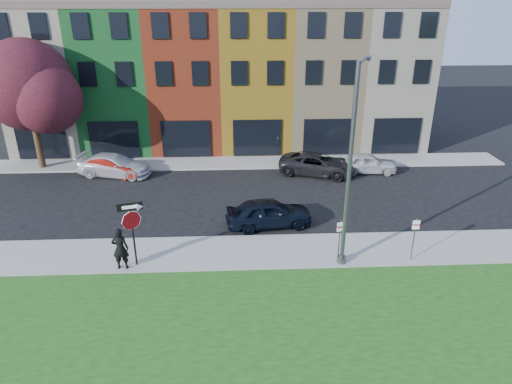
{
  "coord_description": "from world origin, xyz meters",
  "views": [
    {
      "loc": [
        -1.53,
        -14.92,
        10.94
      ],
      "look_at": [
        -0.65,
        4.0,
        2.63
      ],
      "focal_mm": 32.0,
      "sensor_mm": 36.0,
      "label": 1
    }
  ],
  "objects_px": {
    "street_lamp": "(350,168)",
    "stop_sign": "(132,221)",
    "sedan_near": "(269,213)",
    "man": "(120,249)"
  },
  "relations": [
    {
      "from": "sedan_near",
      "to": "street_lamp",
      "type": "xyz_separation_m",
      "value": [
        2.99,
        -3.57,
        3.7
      ]
    },
    {
      "from": "sedan_near",
      "to": "street_lamp",
      "type": "bearing_deg",
      "value": -147.65
    },
    {
      "from": "stop_sign",
      "to": "man",
      "type": "relative_size",
      "value": 1.54
    },
    {
      "from": "stop_sign",
      "to": "street_lamp",
      "type": "distance_m",
      "value": 9.25
    },
    {
      "from": "street_lamp",
      "to": "sedan_near",
      "type": "bearing_deg",
      "value": 153.85
    },
    {
      "from": "stop_sign",
      "to": "man",
      "type": "bearing_deg",
      "value": -170.72
    },
    {
      "from": "street_lamp",
      "to": "stop_sign",
      "type": "bearing_deg",
      "value": -156.45
    },
    {
      "from": "stop_sign",
      "to": "sedan_near",
      "type": "relative_size",
      "value": 0.65
    },
    {
      "from": "man",
      "to": "street_lamp",
      "type": "bearing_deg",
      "value": -177.91
    },
    {
      "from": "stop_sign",
      "to": "street_lamp",
      "type": "height_order",
      "value": "street_lamp"
    }
  ]
}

